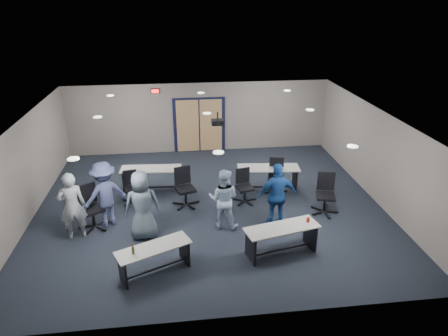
{
  "coord_description": "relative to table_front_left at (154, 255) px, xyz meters",
  "views": [
    {
      "loc": [
        -0.84,
        -10.37,
        5.81
      ],
      "look_at": [
        0.39,
        -0.3,
        1.32
      ],
      "focal_mm": 32.0,
      "sensor_mm": 36.0,
      "label": 1
    }
  ],
  "objects": [
    {
      "name": "front_wall",
      "position": [
        1.5,
        -1.56,
        0.89
      ],
      "size": [
        10.0,
        0.04,
        2.7
      ],
      "primitive_type": "cube",
      "color": "gray",
      "rests_on": "floor"
    },
    {
      "name": "person_back",
      "position": [
        -1.33,
        2.2,
        0.45
      ],
      "size": [
        1.36,
        1.18,
        1.83
      ],
      "primitive_type": "imported",
      "rotation": [
        0.0,
        0.0,
        3.66
      ],
      "color": "#47507F",
      "rests_on": "floor"
    },
    {
      "name": "left_wall",
      "position": [
        -3.5,
        2.94,
        0.89
      ],
      "size": [
        0.04,
        9.0,
        2.7
      ],
      "primitive_type": "cube",
      "color": "gray",
      "rests_on": "floor"
    },
    {
      "name": "table_front_right",
      "position": [
        3.0,
        0.37,
        0.03
      ],
      "size": [
        1.88,
        0.99,
        0.85
      ],
      "rotation": [
        0.0,
        0.0,
        0.23
      ],
      "color": "#ABA9A2",
      "rests_on": "floor"
    },
    {
      "name": "chair_loose_left",
      "position": [
        -1.68,
        2.09,
        0.13
      ],
      "size": [
        1.04,
        1.04,
        1.19
      ],
      "primitive_type": null,
      "rotation": [
        0.0,
        0.0,
        0.57
      ],
      "color": "black",
      "rests_on": "floor"
    },
    {
      "name": "back_wall",
      "position": [
        1.5,
        7.44,
        0.89
      ],
      "size": [
        10.0,
        0.04,
        2.7
      ],
      "primitive_type": "cube",
      "color": "gray",
      "rests_on": "floor"
    },
    {
      "name": "person_plaid",
      "position": [
        -0.32,
        1.49,
        0.45
      ],
      "size": [
        0.95,
        0.67,
        1.83
      ],
      "primitive_type": "imported",
      "rotation": [
        0.0,
        0.0,
        3.24
      ],
      "color": "slate",
      "rests_on": "floor"
    },
    {
      "name": "chair_back_c",
      "position": [
        2.56,
        3.01,
        0.05
      ],
      "size": [
        0.76,
        0.76,
        1.03
      ],
      "primitive_type": null,
      "rotation": [
        0.0,
        0.0,
        0.21
      ],
      "color": "black",
      "rests_on": "floor"
    },
    {
      "name": "chair_loose_right",
      "position": [
        4.71,
        2.1,
        0.12
      ],
      "size": [
        0.89,
        0.89,
        1.16
      ],
      "primitive_type": null,
      "rotation": [
        0.0,
        0.0,
        -0.25
      ],
      "color": "black",
      "rests_on": "floor"
    },
    {
      "name": "table_back_right",
      "position": [
        3.42,
        3.72,
        0.07
      ],
      "size": [
        1.98,
        0.83,
        0.78
      ],
      "rotation": [
        0.0,
        0.0,
        -0.1
      ],
      "color": "#ABA9A2",
      "rests_on": "floor"
    },
    {
      "name": "ceiling_projector",
      "position": [
        1.8,
        3.44,
        1.94
      ],
      "size": [
        0.35,
        0.32,
        0.37
      ],
      "color": "black",
      "rests_on": "ceiling"
    },
    {
      "name": "table_front_left",
      "position": [
        0.0,
        0.0,
        0.0
      ],
      "size": [
        1.74,
        1.19,
        0.92
      ],
      "rotation": [
        0.0,
        0.0,
        0.43
      ],
      "color": "#ABA9A2",
      "rests_on": "floor"
    },
    {
      "name": "floor",
      "position": [
        1.5,
        2.94,
        -0.46
      ],
      "size": [
        10.0,
        10.0,
        0.0
      ],
      "primitive_type": "plane",
      "color": "black",
      "rests_on": "ground"
    },
    {
      "name": "chair_back_a",
      "position": [
        -0.78,
        3.38,
        0.02
      ],
      "size": [
        0.73,
        0.73,
        0.98
      ],
      "primitive_type": null,
      "rotation": [
        0.0,
        0.0,
        0.2
      ],
      "color": "black",
      "rests_on": "floor"
    },
    {
      "name": "table_back_left",
      "position": [
        -0.24,
        4.13,
        0.05
      ],
      "size": [
        1.91,
        0.74,
        0.76
      ],
      "rotation": [
        0.0,
        0.0,
        -0.06
      ],
      "color": "#ABA9A2",
      "rests_on": "floor"
    },
    {
      "name": "person_lightblue",
      "position": [
        1.77,
        1.73,
        0.37
      ],
      "size": [
        0.97,
        0.85,
        1.67
      ],
      "primitive_type": "imported",
      "rotation": [
        0.0,
        0.0,
        2.83
      ],
      "color": "#B4CFEF",
      "rests_on": "floor"
    },
    {
      "name": "person_navy",
      "position": [
        3.17,
        1.59,
        0.44
      ],
      "size": [
        1.09,
        0.5,
        1.81
      ],
      "primitive_type": "imported",
      "rotation": [
        0.0,
        0.0,
        3.2
      ],
      "color": "navy",
      "rests_on": "floor"
    },
    {
      "name": "double_door",
      "position": [
        1.5,
        7.4,
        0.59
      ],
      "size": [
        2.0,
        0.07,
        2.2
      ],
      "color": "black",
      "rests_on": "back_wall"
    },
    {
      "name": "right_wall",
      "position": [
        6.5,
        2.94,
        0.89
      ],
      "size": [
        0.04,
        9.0,
        2.7
      ],
      "primitive_type": "cube",
      "color": "gray",
      "rests_on": "floor"
    },
    {
      "name": "ceiling",
      "position": [
        1.5,
        2.94,
        2.24
      ],
      "size": [
        10.0,
        9.0,
        0.04
      ],
      "primitive_type": "cube",
      "color": "silver",
      "rests_on": "back_wall"
    },
    {
      "name": "chair_back_d",
      "position": [
        3.63,
        3.55,
        0.08
      ],
      "size": [
        0.83,
        0.83,
        1.08
      ],
      "primitive_type": null,
      "rotation": [
        0.0,
        0.0,
        -0.26
      ],
      "color": "black",
      "rests_on": "floor"
    },
    {
      "name": "person_gray",
      "position": [
        -2.04,
        1.64,
        0.45
      ],
      "size": [
        0.77,
        0.62,
        1.83
      ],
      "primitive_type": "imported",
      "rotation": [
        0.0,
        0.0,
        3.46
      ],
      "color": "#98A2A5",
      "rests_on": "floor"
    },
    {
      "name": "exit_sign",
      "position": [
        -0.1,
        7.38,
        1.99
      ],
      "size": [
        0.32,
        0.07,
        0.18
      ],
      "color": "black",
      "rests_on": "back_wall"
    },
    {
      "name": "chair_back_b",
      "position": [
        0.8,
        3.01,
        0.11
      ],
      "size": [
        0.91,
        0.91,
        1.16
      ],
      "primitive_type": null,
      "rotation": [
        0.0,
        0.0,
        0.29
      ],
      "color": "black",
      "rests_on": "floor"
    },
    {
      "name": "ceiling_can_lights",
      "position": [
        1.5,
        3.19,
        2.21
      ],
      "size": [
        6.24,
        5.74,
        0.02
      ],
      "primitive_type": null,
      "color": "white",
      "rests_on": "ceiling"
    }
  ]
}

